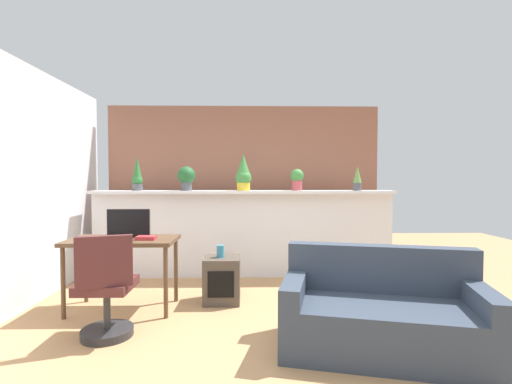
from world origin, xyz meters
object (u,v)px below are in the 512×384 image
Objects in this scene: potted_plant_4 at (357,178)px; side_cube_shelf at (222,279)px; desk at (123,247)px; tv_monitor at (129,223)px; vase_on_shelf at (220,251)px; couch at (383,315)px; office_chair at (106,294)px; potted_plant_0 at (137,176)px; book_on_desk at (146,238)px; potted_plant_1 at (186,177)px; potted_plant_2 at (244,174)px; potted_plant_3 at (297,179)px.

potted_plant_4 is 0.67× the size of side_cube_shelf.
tv_monitor reaches higher than desk.
potted_plant_4 is 2.47× the size of vase_on_shelf.
potted_plant_4 is 0.75× the size of tv_monitor.
office_chair is at bearing 173.64° from couch.
potted_plant_0 is 1.55m from book_on_desk.
tv_monitor reaches higher than side_cube_shelf.
potted_plant_1 is 0.30× the size of desk.
tv_monitor is at bearing -158.00° from potted_plant_4.
potted_plant_2 is at bearing 117.48° from couch.
potted_plant_0 reaches higher than potted_plant_4.
book_on_desk is at bearing -69.84° from potted_plant_0.
vase_on_shelf is at bearing -61.81° from potted_plant_1.
tv_monitor is 0.95m from office_chair.
tv_monitor is at bearing -136.88° from potted_plant_2.
potted_plant_2 reaches higher than side_cube_shelf.
desk is at bearing -135.77° from potted_plant_2.
side_cube_shelf is at bearing 12.40° from desk.
desk is 1.12m from side_cube_shelf.
potted_plant_3 is 0.84m from potted_plant_4.
potted_plant_0 is at bearing 139.54° from couch.
couch is (1.14, -2.18, -1.16)m from potted_plant_2.
potted_plant_2 is at bearing 43.12° from tv_monitor.
potted_plant_1 reaches higher than couch.
potted_plant_2 is at bearing 76.07° from vase_on_shelf.
potted_plant_1 is at bearing 79.50° from office_chair.
potted_plant_1 is 1.42m from vase_on_shelf.
office_chair is (0.10, -0.71, -0.28)m from desk.
couch is (-0.44, -2.18, -1.10)m from potted_plant_4.
potted_plant_2 is 1.35m from vase_on_shelf.
side_cube_shelf is at bearing 21.07° from book_on_desk.
potted_plant_1 reaches higher than tv_monitor.
desk is 8.09× the size of vase_on_shelf.
book_on_desk is (0.16, 0.65, 0.38)m from office_chair.
potted_plant_3 is at bearing 99.97° from couch.
book_on_desk is at bearing -98.57° from potted_plant_1.
potted_plant_3 reaches higher than office_chair.
desk reaches higher than side_cube_shelf.
potted_plant_3 reaches higher than tv_monitor.
office_chair is at bearing -134.52° from side_cube_shelf.
potted_plant_1 is 0.37× the size of office_chair.
potted_plant_1 is at bearing 131.20° from couch.
office_chair is 1.32m from side_cube_shelf.
office_chair is 1.31m from vase_on_shelf.
couch is at bearing -41.10° from side_cube_shelf.
couch is (2.35, -1.05, -0.62)m from tv_monitor.
side_cube_shelf is (-1.81, -0.98, -1.13)m from potted_plant_4.
potted_plant_4 is at bearing 23.12° from desk.
office_chair is at bearing -133.98° from potted_plant_3.
potted_plant_1 is at bearing -2.09° from potted_plant_0.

